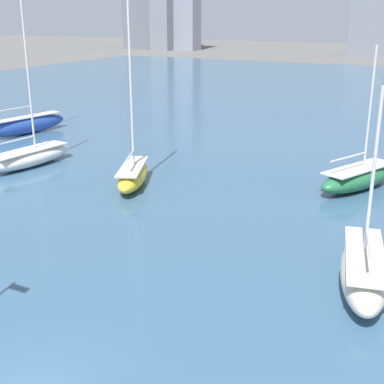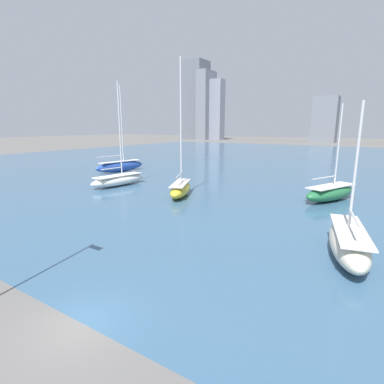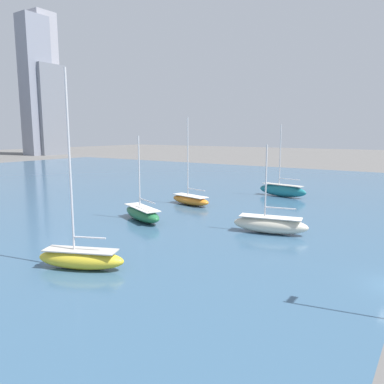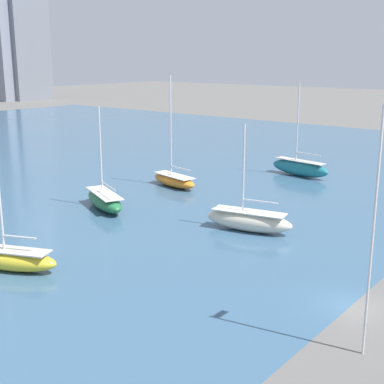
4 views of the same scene
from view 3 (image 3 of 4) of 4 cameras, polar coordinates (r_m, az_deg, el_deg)
name	(u,v)px [view 3 (image 3 of 4)]	position (r m, az deg, el deg)	size (l,w,h in m)	color
sailboat_green	(142,213)	(49.92, -7.61, -3.24)	(5.80, 8.97, 11.11)	#236B3D
sailboat_yellow	(81,257)	(33.69, -16.59, -9.50)	(4.99, 7.90, 16.63)	yellow
sailboat_cream	(270,224)	(44.19, 11.82, -4.87)	(4.07, 8.86, 10.19)	beige
sailboat_teal	(282,190)	(70.00, 13.59, 0.29)	(3.27, 9.46, 12.93)	#1E757F
sailboat_orange	(190,199)	(60.29, -0.26, -1.12)	(3.94, 8.13, 13.96)	orange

